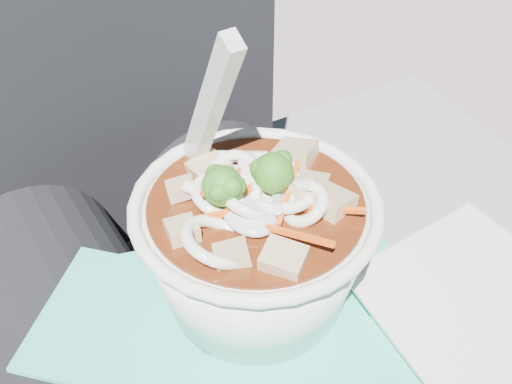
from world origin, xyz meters
TOP-DOWN VIEW (x-y plane):
  - person_body at (-0.00, 0.09)m, footprint 0.34×0.94m
  - plastic_bag at (-0.00, -0.04)m, footprint 0.32×0.40m
  - napkins at (0.14, -0.07)m, footprint 0.15×0.15m
  - udon_bowl at (0.02, 0.01)m, footprint 0.16×0.16m

SIDE VIEW (x-z plane):
  - person_body at x=0.00m, z-range 0.04..1.02m
  - plastic_bag at x=0.00m, z-range 0.58..0.60m
  - napkins at x=0.14m, z-range 0.60..0.61m
  - udon_bowl at x=0.02m, z-range 0.55..0.76m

